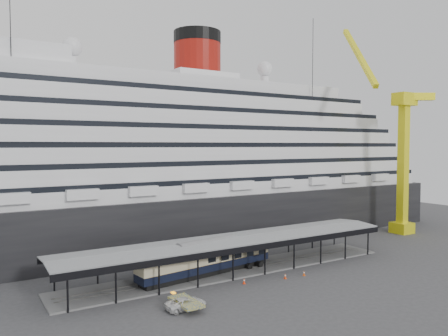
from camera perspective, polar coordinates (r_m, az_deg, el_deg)
The scene contains 9 objects.
ground at distance 66.29m, azimuth 3.79°, elevation -14.28°, with size 200.00×200.00×0.00m, color #39393C.
cruise_ship at distance 91.30m, azimuth -7.88°, elevation 2.13°, with size 130.00×30.00×43.90m.
platform_canopy at distance 69.63m, azimuth 1.36°, elevation -11.41°, with size 56.00×9.18×5.30m.
crane_yellow at distance 104.30m, azimuth 21.86°, elevation 2.93°, with size 23.83×18.78×47.60m.
port_truck at distance 55.00m, azimuth -5.00°, elevation -17.20°, with size 2.34×5.08×1.41m, color silver.
pullman_carriage at distance 67.07m, azimuth -2.23°, elevation -11.64°, with size 23.17×5.98×22.57m.
traffic_cone_left at distance 64.04m, azimuth 2.65°, elevation -14.52°, with size 0.55×0.55×0.83m.
traffic_cone_mid at distance 66.83m, azimuth 8.00°, elevation -13.80°, with size 0.53×0.53×0.81m.
traffic_cone_right at distance 68.73m, azimuth 10.41°, elevation -13.35°, with size 0.46×0.46×0.79m.
Camera 1 is at (-36.75, -51.54, 19.69)m, focal length 35.00 mm.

